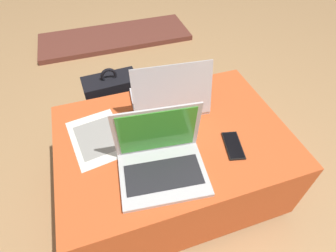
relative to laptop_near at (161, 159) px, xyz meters
name	(u,v)px	position (x,y,z in m)	size (l,w,h in m)	color
ground_plane	(172,185)	(0.10, 0.15, -0.47)	(14.00, 14.00, 0.00)	tan
ottoman	(173,163)	(0.10, 0.15, -0.26)	(0.99, 0.70, 0.42)	maroon
laptop_near	(161,159)	(0.00, 0.00, 0.00)	(0.35, 0.28, 0.26)	silver
laptop_far	(169,98)	(0.14, 0.32, 0.00)	(0.37, 0.29, 0.26)	silver
cell_phone	(233,145)	(0.31, 0.01, -0.05)	(0.10, 0.16, 0.01)	black
backpack	(115,108)	(-0.10, 0.63, -0.27)	(0.30, 0.20, 0.49)	black
paper_sheet	(97,138)	(-0.21, 0.23, -0.05)	(0.25, 0.32, 0.00)	silver
fireplace_hearth	(115,37)	(0.10, 1.84, -0.45)	(1.40, 0.50, 0.04)	brown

